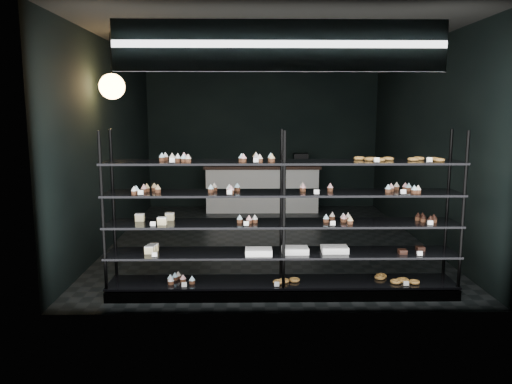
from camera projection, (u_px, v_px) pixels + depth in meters
room at (268, 144)px, 7.98m from camera, size 5.01×6.01×3.20m
display_shelf at (280, 242)px, 5.71m from camera, size 4.00×0.50×1.91m
signage at (280, 46)px, 4.90m from camera, size 3.30×0.05×0.50m
pendant_lamp at (112, 86)px, 6.90m from camera, size 0.35×0.35×0.91m
service_counter at (263, 187)px, 10.62m from camera, size 2.43×0.65×1.23m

